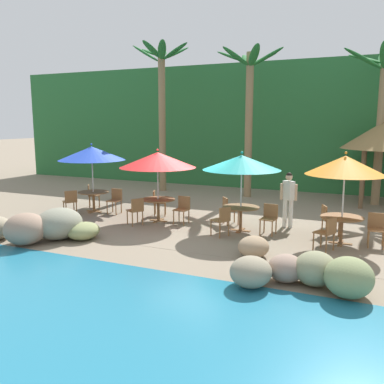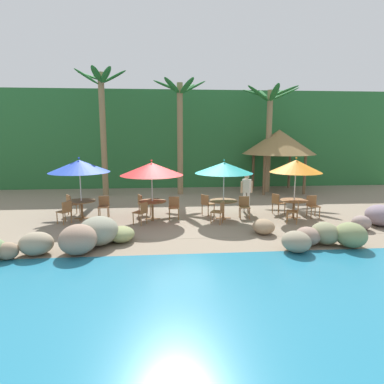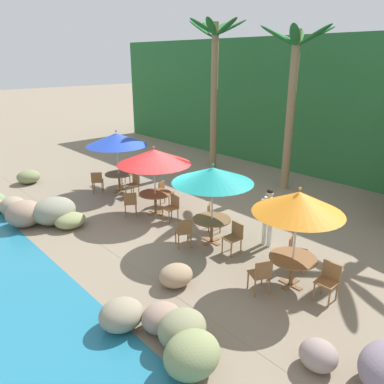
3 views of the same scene
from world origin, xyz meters
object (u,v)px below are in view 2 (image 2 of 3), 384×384
object	(u,v)px
umbrella_teal	(224,168)
palm_tree_third	(270,120)
dining_table_blue	(82,204)
palapa_hut	(279,142)
chair_red_seaward	(174,206)
chair_teal_inland	(207,203)
chair_orange_inland	(277,202)
palm_tree_nearest	(102,113)
chair_blue_left	(65,211)
umbrella_red	(152,169)
chair_blue_seaward	(104,205)
dining_table_orange	(294,203)
chair_red_left	(142,211)
dining_table_red	(152,204)
dining_table_teal	(223,203)
umbrella_blue	(79,166)
chair_orange_left	(295,210)
chair_red_inland	(143,203)
umbrella_orange	(296,166)
chair_teal_seaward	(244,205)
chair_teal_left	(219,211)
chair_blue_inland	(71,203)
palm_tree_second	(180,120)
chair_orange_seaward	(313,205)
waiter_in_white	(247,190)

from	to	relation	value
umbrella_teal	palm_tree_third	world-z (taller)	palm_tree_third
dining_table_blue	palapa_hut	size ratio (longest dim) A/B	0.26
chair_red_seaward	chair_teal_inland	world-z (taller)	same
chair_orange_inland	palm_tree_nearest	xyz separation A→B (m)	(-8.00, 5.11, 3.95)
chair_blue_left	umbrella_red	xyz separation A→B (m)	(3.24, 0.42, 1.50)
chair_blue_seaward	dining_table_orange	size ratio (longest dim) A/B	0.79
chair_red_left	palapa_hut	xyz separation A→B (m)	(7.51, 6.78, 2.37)
dining_table_red	dining_table_teal	bearing A→B (deg)	-2.12
umbrella_blue	chair_orange_left	distance (m)	8.47
chair_red_inland	palapa_hut	size ratio (longest dim) A/B	0.21
dining_table_teal	chair_red_inland	bearing A→B (deg)	165.53
dining_table_red	umbrella_orange	size ratio (longest dim) A/B	0.45
chair_blue_seaward	palapa_hut	world-z (taller)	palapa_hut
palm_tree_third	chair_red_inland	bearing A→B (deg)	-143.33
chair_blue_left	chair_red_seaward	bearing A→B (deg)	6.49
palm_tree_nearest	dining_table_red	bearing A→B (deg)	-63.48
umbrella_blue	palm_tree_third	bearing A→B (deg)	30.91
dining_table_blue	chair_teal_seaward	size ratio (longest dim) A/B	1.26
dining_table_blue	chair_red_inland	distance (m)	2.42
umbrella_blue	palapa_hut	size ratio (longest dim) A/B	0.59
chair_blue_seaward	chair_teal_inland	bearing A→B (deg)	0.80
chair_orange_inland	palapa_hut	xyz separation A→B (m)	(1.91, 5.56, 2.37)
chair_teal_left	dining_table_teal	bearing A→B (deg)	69.82
chair_blue_inland	dining_table_teal	size ratio (longest dim) A/B	0.79
chair_red_inland	umbrella_orange	bearing A→B (deg)	-9.57
dining_table_teal	dining_table_orange	xyz separation A→B (m)	(2.83, -0.18, 0.00)
chair_orange_inland	palm_tree_second	world-z (taller)	palm_tree_second
chair_teal_seaward	palm_tree_second	size ratio (longest dim) A/B	0.14
dining_table_teal	chair_teal_left	world-z (taller)	chair_teal_left
chair_teal_seaward	palm_tree_nearest	distance (m)	9.45
chair_teal_left	dining_table_orange	bearing A→B (deg)	11.18
umbrella_blue	chair_red_seaward	world-z (taller)	umbrella_blue
dining_table_blue	chair_teal_seaward	distance (m)	6.51
dining_table_orange	chair_teal_seaward	bearing A→B (deg)	174.24
dining_table_teal	chair_teal_inland	size ratio (longest dim) A/B	1.26
chair_teal_inland	chair_orange_seaward	size ratio (longest dim) A/B	1.00
palm_tree_second	palapa_hut	bearing A→B (deg)	4.43
chair_orange_inland	chair_red_inland	bearing A→B (deg)	177.15
umbrella_teal	chair_orange_inland	bearing A→B (deg)	13.06
dining_table_orange	chair_orange_left	world-z (taller)	chair_orange_left
chair_blue_inland	chair_orange_left	world-z (taller)	same
chair_blue_inland	umbrella_red	xyz separation A→B (m)	(3.38, -0.96, 1.50)
palm_tree_third	dining_table_orange	bearing A→B (deg)	-97.92
umbrella_red	palapa_hut	distance (m)	9.37
dining_table_orange	waiter_in_white	world-z (taller)	waiter_in_white
umbrella_blue	waiter_in_white	bearing A→B (deg)	5.07
waiter_in_white	palm_tree_nearest	bearing A→B (deg)	145.67
chair_red_left	chair_teal_left	distance (m)	2.90
dining_table_blue	chair_blue_left	distance (m)	0.86
chair_red_left	chair_orange_left	world-z (taller)	same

